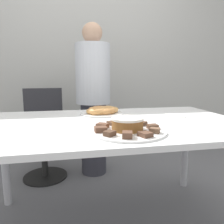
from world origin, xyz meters
TOP-DOWN VIEW (x-y plane):
  - wall_back at (0.00, 1.61)m, footprint 8.00×0.05m
  - table at (0.00, 0.00)m, footprint 1.68×1.02m
  - person_standing at (-0.02, 0.91)m, footprint 0.35×0.35m
  - office_chair_left at (-0.53, 0.95)m, footprint 0.46×0.46m
  - plate_cake at (0.03, -0.27)m, footprint 0.40×0.40m
  - plate_donuts at (-0.03, 0.28)m, footprint 0.32×0.32m
  - frosted_cake at (0.03, -0.27)m, footprint 0.16×0.16m
  - lamington_0 at (-0.11, -0.27)m, footprint 0.06×0.05m
  - lamington_1 at (-0.08, -0.35)m, footprint 0.06×0.06m
  - lamington_2 at (-0.01, -0.40)m, footprint 0.06×0.06m
  - lamington_3 at (0.07, -0.40)m, footprint 0.07×0.07m
  - lamington_4 at (0.14, -0.34)m, footprint 0.06×0.06m
  - lamington_5 at (0.16, -0.26)m, footprint 0.05×0.05m
  - lamington_6 at (0.13, -0.18)m, footprint 0.06×0.06m
  - lamington_7 at (0.06, -0.13)m, footprint 0.05×0.06m
  - lamington_8 at (-0.02, -0.13)m, footprint 0.07×0.07m
  - lamington_9 at (-0.09, -0.19)m, footprint 0.08×0.07m
  - donut_0 at (-0.03, 0.28)m, footprint 0.13×0.13m
  - donut_1 at (-0.07, 0.31)m, footprint 0.11×0.11m
  - donut_2 at (-0.09, 0.26)m, footprint 0.11×0.11m
  - donut_3 at (-0.07, 0.23)m, footprint 0.12×0.12m
  - donut_4 at (-0.02, 0.22)m, footprint 0.11×0.11m
  - donut_5 at (0.01, 0.25)m, footprint 0.12×0.12m
  - donut_6 at (0.04, 0.29)m, footprint 0.12×0.12m
  - donut_7 at (0.02, 0.33)m, footprint 0.12×0.12m
  - donut_8 at (-0.03, 0.34)m, footprint 0.12×0.12m
  - napkin at (0.48, 0.10)m, footprint 0.17×0.15m

SIDE VIEW (x-z plane):
  - office_chair_left at x=-0.53m, z-range -0.02..0.88m
  - table at x=0.00m, z-range 0.30..1.05m
  - napkin at x=0.48m, z-range 0.75..0.76m
  - plate_cake at x=0.03m, z-range 0.75..0.76m
  - plate_donuts at x=-0.03m, z-range 0.75..0.76m
  - lamington_8 at x=-0.02m, z-range 0.76..0.78m
  - lamington_7 at x=0.06m, z-range 0.76..0.78m
  - lamington_6 at x=0.13m, z-range 0.76..0.78m
  - lamington_3 at x=0.07m, z-range 0.76..0.78m
  - lamington_5 at x=0.16m, z-range 0.76..0.78m
  - lamington_9 at x=-0.09m, z-range 0.76..0.78m
  - lamington_1 at x=-0.08m, z-range 0.76..0.78m
  - lamington_4 at x=0.14m, z-range 0.76..0.78m
  - lamington_0 at x=-0.11m, z-range 0.76..0.79m
  - lamington_2 at x=-0.01m, z-range 0.76..0.79m
  - donut_2 at x=-0.09m, z-range 0.76..0.79m
  - donut_4 at x=-0.02m, z-range 0.76..0.79m
  - donut_0 at x=-0.03m, z-range 0.76..0.80m
  - donut_6 at x=0.04m, z-range 0.76..0.80m
  - donut_1 at x=-0.07m, z-range 0.76..0.80m
  - donut_3 at x=-0.07m, z-range 0.76..0.80m
  - donut_5 at x=0.01m, z-range 0.76..0.80m
  - donut_7 at x=0.02m, z-range 0.76..0.80m
  - donut_8 at x=-0.03m, z-range 0.76..0.80m
  - frosted_cake at x=0.03m, z-range 0.76..0.83m
  - person_standing at x=-0.02m, z-range 0.04..1.59m
  - wall_back at x=0.00m, z-range 0.00..2.60m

